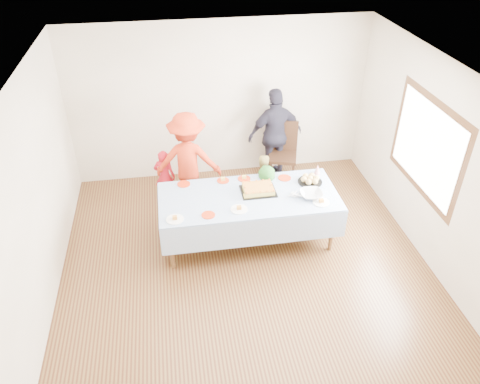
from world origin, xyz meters
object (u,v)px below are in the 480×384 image
object	(u,v)px
birthday_cake	(258,189)
dining_chair	(283,149)
party_table	(249,199)
adult_left	(188,160)

from	to	relation	value
birthday_cake	dining_chair	bearing A→B (deg)	63.62
party_table	birthday_cake	distance (m)	0.20
party_table	adult_left	distance (m)	1.34
birthday_cake	dining_chair	xyz separation A→B (m)	(0.73, 1.48, -0.22)
adult_left	dining_chair	bearing A→B (deg)	-155.11
dining_chair	adult_left	size ratio (longest dim) A/B	0.68
dining_chair	adult_left	bearing A→B (deg)	-147.62
dining_chair	birthday_cake	bearing A→B (deg)	-99.79
birthday_cake	adult_left	xyz separation A→B (m)	(-0.92, 1.01, -0.02)
dining_chair	party_table	bearing A→B (deg)	-102.95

